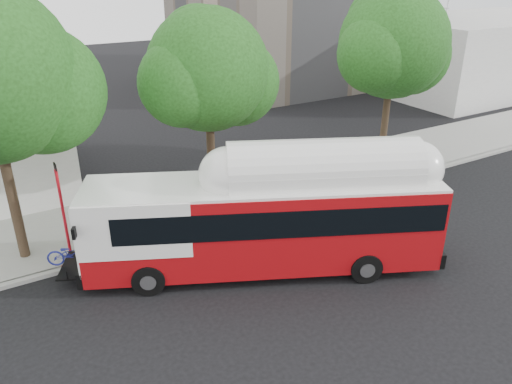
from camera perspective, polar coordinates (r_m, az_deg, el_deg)
ground at (r=18.74m, az=6.03°, el=-7.84°), size 120.00×120.00×0.00m
sidewalk at (r=23.56m, az=-3.28°, el=-0.39°), size 60.00×5.00×0.15m
curb_strip at (r=21.51m, az=-0.08°, el=-2.91°), size 60.00×0.30×0.15m
red_curb_segment at (r=20.34m, az=-7.41°, el=-4.85°), size 10.00×0.32×0.16m
street_tree_left at (r=18.47m, az=-26.99°, el=11.37°), size 6.67×5.80×9.74m
street_tree_mid at (r=21.11m, az=-4.57°, el=13.31°), size 5.75×5.00×8.62m
street_tree_right at (r=26.80m, az=15.99°, el=15.63°), size 6.21×5.40×9.18m
horizon_block at (r=49.38m, az=24.29°, el=14.34°), size 20.00×12.00×6.00m
transit_bus at (r=17.37m, az=1.11°, el=-3.61°), size 12.74×7.48×3.84m
signal_pole at (r=18.97m, az=-21.15°, el=-2.24°), size 0.11×0.36×3.85m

